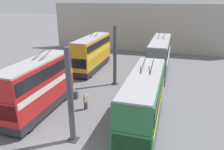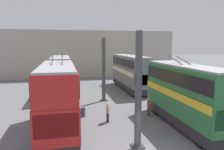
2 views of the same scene
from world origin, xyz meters
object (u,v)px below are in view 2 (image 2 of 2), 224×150
at_px(bus_left_far, 130,70).
at_px(bus_right_far, 60,73).
at_px(bus_right_near, 58,95).
at_px(person_aisle_midway, 108,112).
at_px(bus_left_near, 186,92).
at_px(oil_drum, 82,112).
at_px(person_by_left_row, 149,106).

relative_size(bus_left_far, bus_right_far, 1.13).
bearing_deg(bus_left_far, bus_right_far, 94.44).
xyz_separation_m(bus_right_near, person_aisle_midway, (1.61, -3.91, -1.98)).
height_order(bus_left_near, oil_drum, bus_left_near).
relative_size(bus_right_near, person_by_left_row, 5.64).
xyz_separation_m(bus_right_near, person_by_left_row, (2.50, -7.89, -2.01)).
bearing_deg(person_aisle_midway, person_by_left_row, -150.88).
height_order(bus_right_near, bus_right_far, bus_right_near).
height_order(bus_right_near, person_aisle_midway, bus_right_near).
distance_m(bus_left_near, bus_left_far, 14.90).
bearing_deg(bus_left_near, person_aisle_midway, 69.84).
bearing_deg(person_by_left_row, bus_left_far, -88.23).
xyz_separation_m(bus_left_near, oil_drum, (4.07, 7.77, -2.33)).
bearing_deg(bus_right_far, bus_left_far, -85.56).
xyz_separation_m(bus_left_near, bus_right_near, (0.53, 9.73, 0.09)).
xyz_separation_m(bus_left_near, bus_left_far, (14.90, 0.00, 0.02)).
distance_m(bus_left_near, bus_right_near, 9.75).
xyz_separation_m(bus_right_far, person_aisle_midway, (-12.01, -3.91, -1.90)).
bearing_deg(bus_left_near, person_by_left_row, 31.32).
distance_m(bus_left_far, person_aisle_midway, 14.16).
height_order(bus_left_far, bus_right_far, bus_left_far).
distance_m(bus_right_near, oil_drum, 4.72).
bearing_deg(oil_drum, person_aisle_midway, -134.77).
distance_m(bus_right_far, person_by_left_row, 13.77).
distance_m(person_aisle_midway, oil_drum, 2.78).
bearing_deg(oil_drum, bus_left_far, -35.63).
bearing_deg(person_aisle_midway, bus_left_far, -98.05).
bearing_deg(person_by_left_row, bus_left_near, 131.92).
xyz_separation_m(bus_left_far, bus_right_far, (-0.76, 9.73, -0.01)).
relative_size(bus_right_near, oil_drum, 10.54).
height_order(bus_right_far, oil_drum, bus_right_far).
height_order(bus_left_near, bus_right_near, bus_right_near).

